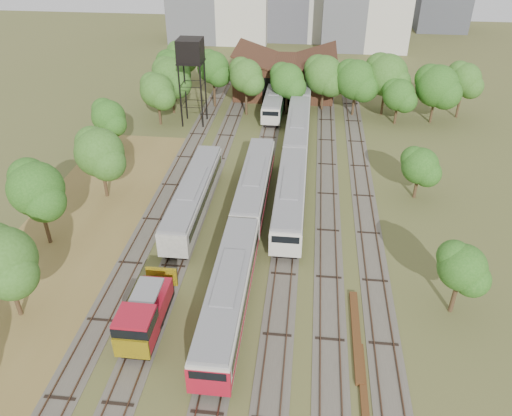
# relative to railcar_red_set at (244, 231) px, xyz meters

# --- Properties ---
(ground) EXTENTS (240.00, 240.00, 0.00)m
(ground) POSITION_rel_railcar_red_set_xyz_m (2.00, -13.95, -1.93)
(ground) COLOR #475123
(ground) RESTS_ON ground
(dry_grass_patch) EXTENTS (14.00, 60.00, 0.04)m
(dry_grass_patch) POSITION_rel_railcar_red_set_xyz_m (-16.00, -5.95, -1.91)
(dry_grass_patch) COLOR brown
(dry_grass_patch) RESTS_ON ground
(tracks) EXTENTS (24.60, 80.00, 0.19)m
(tracks) POSITION_rel_railcar_red_set_xyz_m (1.33, 11.05, -1.89)
(tracks) COLOR #4C473D
(tracks) RESTS_ON ground
(railcar_red_set) EXTENTS (2.96, 34.58, 3.65)m
(railcar_red_set) POSITION_rel_railcar_red_set_xyz_m (0.00, 0.00, 0.00)
(railcar_red_set) COLOR black
(railcar_red_set) RESTS_ON ground
(railcar_green_set) EXTENTS (2.99, 52.08, 3.70)m
(railcar_green_set) POSITION_rel_railcar_red_set_xyz_m (4.00, 23.99, 0.02)
(railcar_green_set) COLOR black
(railcar_green_set) RESTS_ON ground
(railcar_rear) EXTENTS (2.74, 16.08, 3.39)m
(railcar_rear) POSITION_rel_railcar_red_set_xyz_m (0.00, 36.22, -0.14)
(railcar_rear) COLOR black
(railcar_rear) RESTS_ON ground
(shunter_locomotive) EXTENTS (2.66, 8.10, 3.48)m
(shunter_locomotive) POSITION_rel_railcar_red_set_xyz_m (-6.00, -11.58, -0.27)
(shunter_locomotive) COLOR black
(shunter_locomotive) RESTS_ON ground
(old_grey_coach) EXTENTS (2.88, 18.00, 3.56)m
(old_grey_coach) POSITION_rel_railcar_red_set_xyz_m (-6.00, 5.75, 0.01)
(old_grey_coach) COLOR black
(old_grey_coach) RESTS_ON ground
(water_tower) EXTENTS (3.50, 3.50, 12.10)m
(water_tower) POSITION_rel_railcar_red_set_xyz_m (-11.23, 29.64, 8.28)
(water_tower) COLOR black
(water_tower) RESTS_ON ground
(rail_pile_near) EXTENTS (0.62, 9.33, 0.31)m
(rail_pile_near) POSITION_rel_railcar_red_set_xyz_m (10.00, -10.12, -1.78)
(rail_pile_near) COLOR #593419
(rail_pile_near) RESTS_ON ground
(rail_pile_far) EXTENTS (0.50, 7.95, 0.26)m
(rail_pile_far) POSITION_rel_railcar_red_set_xyz_m (10.20, -15.11, -1.80)
(rail_pile_far) COLOR #593419
(rail_pile_far) RESTS_ON ground
(maintenance_shed) EXTENTS (16.45, 11.55, 7.58)m
(maintenance_shed) POSITION_rel_railcar_red_set_xyz_m (1.00, 44.03, 0.98)
(maintenance_shed) COLOR #3A2215
(maintenance_shed) RESTS_ON ground
(tree_band_left) EXTENTS (8.13, 76.29, 8.51)m
(tree_band_left) POSITION_rel_railcar_red_set_xyz_m (-17.03, 13.20, 3.32)
(tree_band_left) COLOR #382616
(tree_band_left) RESTS_ON ground
(tree_band_far) EXTENTS (48.02, 9.63, 9.18)m
(tree_band_far) POSITION_rel_railcar_red_set_xyz_m (7.58, 35.21, 3.74)
(tree_band_far) COLOR #382616
(tree_band_far) RESTS_ON ground
(tree_band_right) EXTENTS (4.62, 43.30, 6.63)m
(tree_band_right) POSITION_rel_railcar_red_set_xyz_m (17.77, 16.45, 2.31)
(tree_band_right) COLOR #382616
(tree_band_right) RESTS_ON ground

